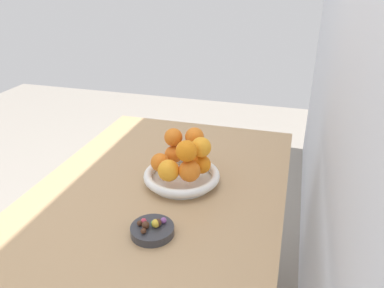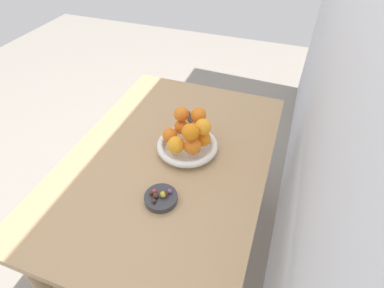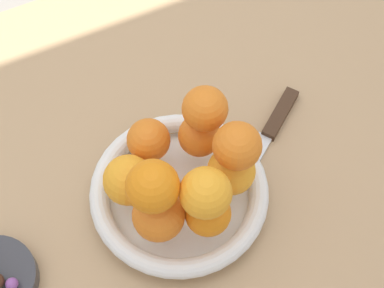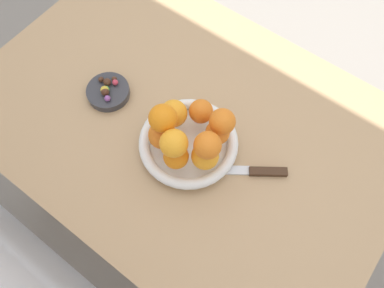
% 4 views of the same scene
% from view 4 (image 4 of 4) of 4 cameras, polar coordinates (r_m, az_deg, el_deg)
% --- Properties ---
extents(ground_plane, '(6.00, 6.00, 0.00)m').
position_cam_4_polar(ground_plane, '(1.64, -0.76, -8.85)').
color(ground_plane, gray).
extents(dining_table, '(1.10, 0.76, 0.74)m').
position_cam_4_polar(dining_table, '(1.04, -1.20, 1.58)').
color(dining_table, tan).
rests_on(dining_table, ground_plane).
extents(fruit_bowl, '(0.24, 0.24, 0.04)m').
position_cam_4_polar(fruit_bowl, '(0.90, -0.54, 0.14)').
color(fruit_bowl, white).
rests_on(fruit_bowl, dining_table).
extents(candy_dish, '(0.11, 0.11, 0.02)m').
position_cam_4_polar(candy_dish, '(1.01, -12.63, 7.75)').
color(candy_dish, '#333338').
rests_on(candy_dish, dining_table).
extents(orange_0, '(0.06, 0.06, 0.06)m').
position_cam_4_polar(orange_0, '(0.86, 3.91, 1.77)').
color(orange_0, orange).
rests_on(orange_0, fruit_bowl).
extents(orange_1, '(0.06, 0.06, 0.06)m').
position_cam_4_polar(orange_1, '(0.89, 1.37, 5.01)').
color(orange_1, orange).
rests_on(orange_1, fruit_bowl).
extents(orange_2, '(0.07, 0.07, 0.07)m').
position_cam_4_polar(orange_2, '(0.88, -2.96, 4.78)').
color(orange_2, orange).
rests_on(orange_2, fruit_bowl).
extents(orange_3, '(0.07, 0.07, 0.07)m').
position_cam_4_polar(orange_3, '(0.86, -4.53, 1.38)').
color(orange_3, orange).
rests_on(orange_3, fruit_bowl).
extents(orange_4, '(0.06, 0.06, 0.06)m').
position_cam_4_polar(orange_4, '(0.83, -2.45, -1.90)').
color(orange_4, orange).
rests_on(orange_4, fruit_bowl).
extents(orange_5, '(0.06, 0.06, 0.06)m').
position_cam_4_polar(orange_5, '(0.83, 2.01, -1.85)').
color(orange_5, orange).
rests_on(orange_5, fruit_bowl).
extents(orange_6, '(0.06, 0.06, 0.06)m').
position_cam_4_polar(orange_6, '(0.78, 2.40, -0.19)').
color(orange_6, orange).
rests_on(orange_6, orange_5).
extents(orange_7, '(0.06, 0.06, 0.06)m').
position_cam_4_polar(orange_7, '(0.81, 4.64, 3.43)').
color(orange_7, orange).
rests_on(orange_7, orange_0).
extents(orange_8, '(0.06, 0.06, 0.06)m').
position_cam_4_polar(orange_8, '(0.78, -2.78, 0.10)').
color(orange_8, orange).
rests_on(orange_8, orange_4).
extents(orange_9, '(0.06, 0.06, 0.06)m').
position_cam_4_polar(orange_9, '(0.80, -4.45, 3.92)').
color(orange_9, orange).
rests_on(orange_9, orange_3).
extents(candy_ball_0, '(0.01, 0.01, 0.01)m').
position_cam_4_polar(candy_ball_0, '(1.01, -13.69, 9.54)').
color(candy_ball_0, '#472819').
rests_on(candy_ball_0, candy_dish).
extents(candy_ball_1, '(0.02, 0.02, 0.02)m').
position_cam_4_polar(candy_ball_1, '(0.98, -12.77, 6.80)').
color(candy_ball_1, '#8C4C99').
rests_on(candy_ball_1, candy_dish).
extents(candy_ball_2, '(0.02, 0.02, 0.02)m').
position_cam_4_polar(candy_ball_2, '(0.99, -12.98, 8.10)').
color(candy_ball_2, '#4C9947').
rests_on(candy_ball_2, candy_dish).
extents(candy_ball_3, '(0.02, 0.02, 0.02)m').
position_cam_4_polar(candy_ball_3, '(0.99, -13.15, 8.01)').
color(candy_ball_3, gold).
rests_on(candy_ball_3, candy_dish).
extents(candy_ball_4, '(0.01, 0.01, 0.01)m').
position_cam_4_polar(candy_ball_4, '(1.01, -11.78, 9.67)').
color(candy_ball_4, '#472819').
rests_on(candy_ball_4, candy_dish).
extents(candy_ball_5, '(0.02, 0.02, 0.02)m').
position_cam_4_polar(candy_ball_5, '(1.00, -11.64, 9.18)').
color(candy_ball_5, '#C6384C').
rests_on(candy_ball_5, candy_dish).
extents(candy_ball_6, '(0.02, 0.02, 0.02)m').
position_cam_4_polar(candy_ball_6, '(1.00, -12.81, 9.19)').
color(candy_ball_6, '#472819').
rests_on(candy_ball_6, candy_dish).
extents(candy_ball_7, '(0.02, 0.02, 0.02)m').
position_cam_4_polar(candy_ball_7, '(0.99, -13.11, 7.77)').
color(candy_ball_7, '#472819').
rests_on(candy_ball_7, candy_dish).
extents(knife, '(0.22, 0.17, 0.01)m').
position_cam_4_polar(knife, '(0.90, 7.80, -3.96)').
color(knife, '#3F2819').
rests_on(knife, dining_table).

